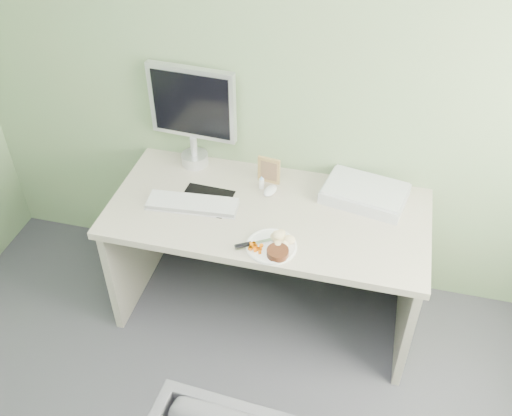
% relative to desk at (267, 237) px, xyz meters
% --- Properties ---
extents(wall_back, '(3.50, 0.00, 3.50)m').
position_rel_desk_xyz_m(wall_back, '(0.00, 0.38, 0.80)').
color(wall_back, '#6E815B').
rests_on(wall_back, floor).
extents(desk, '(1.60, 0.75, 0.73)m').
position_rel_desk_xyz_m(desk, '(0.00, 0.00, 0.00)').
color(desk, '#B2AC95').
rests_on(desk, floor).
extents(plate, '(0.24, 0.24, 0.01)m').
position_rel_desk_xyz_m(plate, '(0.08, -0.26, 0.19)').
color(plate, white).
rests_on(plate, desk).
extents(steak, '(0.12, 0.12, 0.03)m').
position_rel_desk_xyz_m(steak, '(0.12, -0.31, 0.21)').
color(steak, black).
rests_on(steak, plate).
extents(potato_pile, '(0.10, 0.08, 0.06)m').
position_rel_desk_xyz_m(potato_pile, '(0.10, -0.22, 0.22)').
color(potato_pile, tan).
rests_on(potato_pile, plate).
extents(carrot_heap, '(0.07, 0.06, 0.03)m').
position_rel_desk_xyz_m(carrot_heap, '(0.01, -0.30, 0.21)').
color(carrot_heap, '#E66604').
rests_on(carrot_heap, plate).
extents(steak_knife, '(0.18, 0.12, 0.01)m').
position_rel_desk_xyz_m(steak_knife, '(-0.02, -0.28, 0.21)').
color(steak_knife, silver).
rests_on(steak_knife, plate).
extents(mousepad, '(0.27, 0.24, 0.00)m').
position_rel_desk_xyz_m(mousepad, '(-0.33, -0.00, 0.18)').
color(mousepad, black).
rests_on(mousepad, desk).
extents(keyboard, '(0.46, 0.17, 0.02)m').
position_rel_desk_xyz_m(keyboard, '(-0.38, -0.06, 0.20)').
color(keyboard, white).
rests_on(keyboard, desk).
extents(computer_mouse, '(0.08, 0.11, 0.04)m').
position_rel_desk_xyz_m(computer_mouse, '(-0.02, 0.14, 0.20)').
color(computer_mouse, white).
rests_on(computer_mouse, desk).
extents(photo_frame, '(0.12, 0.03, 0.15)m').
position_rel_desk_xyz_m(photo_frame, '(-0.05, 0.23, 0.26)').
color(photo_frame, '#A9824F').
rests_on(photo_frame, desk).
extents(eyedrop_bottle, '(0.03, 0.03, 0.08)m').
position_rel_desk_xyz_m(eyedrop_bottle, '(-0.07, 0.17, 0.22)').
color(eyedrop_bottle, white).
rests_on(eyedrop_bottle, desk).
extents(scanner, '(0.46, 0.35, 0.06)m').
position_rel_desk_xyz_m(scanner, '(0.46, 0.21, 0.21)').
color(scanner, silver).
rests_on(scanner, desk).
extents(monitor, '(0.47, 0.15, 0.57)m').
position_rel_desk_xyz_m(monitor, '(-0.48, 0.32, 0.50)').
color(monitor, silver).
rests_on(monitor, desk).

